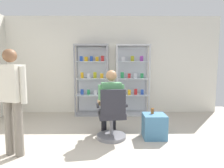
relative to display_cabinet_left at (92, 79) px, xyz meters
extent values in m
plane|color=#B2A899|center=(0.55, -2.76, -0.97)|extent=(7.20, 7.20, 0.00)
cube|color=silver|center=(0.55, 0.24, 0.38)|extent=(6.00, 0.10, 2.70)
cylinder|color=gray|center=(-0.43, -0.26, -0.02)|extent=(0.05, 0.05, 1.90)
cylinder|color=gray|center=(0.42, -0.26, -0.02)|extent=(0.05, 0.05, 1.90)
cylinder|color=gray|center=(-0.43, 0.14, -0.02)|extent=(0.05, 0.05, 1.90)
cylinder|color=gray|center=(0.42, 0.14, -0.02)|extent=(0.05, 0.05, 1.90)
cube|color=gray|center=(0.00, -0.06, 0.91)|extent=(0.90, 0.45, 0.04)
cube|color=gray|center=(0.00, -0.06, -0.95)|extent=(0.90, 0.45, 0.04)
cube|color=silver|center=(0.00, 0.15, -0.02)|extent=(0.84, 0.02, 1.80)
cube|color=silver|center=(0.00, -0.06, -0.42)|extent=(0.82, 0.39, 0.02)
cube|color=#264CB2|center=(-0.27, -0.04, -0.34)|extent=(0.08, 0.05, 0.14)
cube|color=#268C4C|center=(-0.09, -0.05, -0.34)|extent=(0.08, 0.04, 0.13)
cube|color=silver|center=(0.10, -0.09, -0.35)|extent=(0.07, 0.03, 0.12)
cube|color=#268C4C|center=(0.27, -0.03, -0.33)|extent=(0.09, 0.05, 0.15)
cube|color=silver|center=(0.00, -0.06, 0.03)|extent=(0.82, 0.39, 0.02)
cube|color=gold|center=(-0.27, -0.02, 0.12)|extent=(0.08, 0.05, 0.15)
cube|color=silver|center=(-0.08, -0.06, 0.10)|extent=(0.08, 0.05, 0.12)
cube|color=#999919|center=(0.09, -0.07, 0.12)|extent=(0.09, 0.05, 0.16)
cube|color=gold|center=(0.27, -0.09, 0.11)|extent=(0.09, 0.05, 0.13)
cube|color=silver|center=(0.00, -0.06, 0.48)|extent=(0.82, 0.39, 0.02)
cube|color=#264CB2|center=(-0.28, -0.03, 0.56)|extent=(0.08, 0.04, 0.14)
cube|color=gold|center=(-0.15, -0.06, 0.55)|extent=(0.09, 0.05, 0.12)
cube|color=#264CB2|center=(-0.01, -0.05, 0.56)|extent=(0.07, 0.04, 0.14)
cube|color=gold|center=(0.14, -0.03, 0.55)|extent=(0.08, 0.04, 0.12)
cube|color=red|center=(0.29, -0.05, 0.57)|extent=(0.08, 0.05, 0.15)
cylinder|color=#B7B7BC|center=(0.67, -0.26, -0.02)|extent=(0.05, 0.05, 1.90)
cylinder|color=#B7B7BC|center=(1.52, -0.26, -0.02)|extent=(0.05, 0.05, 1.90)
cylinder|color=#B7B7BC|center=(0.67, 0.14, -0.02)|extent=(0.05, 0.05, 1.90)
cylinder|color=#B7B7BC|center=(1.52, 0.14, -0.02)|extent=(0.05, 0.05, 1.90)
cube|color=#B7B7BC|center=(1.10, -0.06, 0.91)|extent=(0.90, 0.45, 0.04)
cube|color=#B7B7BC|center=(1.10, -0.06, -0.95)|extent=(0.90, 0.45, 0.04)
cube|color=silver|center=(1.10, 0.15, -0.02)|extent=(0.84, 0.02, 1.80)
cube|color=silver|center=(1.10, -0.06, -0.42)|extent=(0.82, 0.39, 0.02)
cube|color=#999919|center=(0.83, -0.10, -0.34)|extent=(0.08, 0.05, 0.14)
cube|color=gold|center=(1.02, -0.10, -0.34)|extent=(0.08, 0.05, 0.13)
cube|color=red|center=(1.19, -0.08, -0.33)|extent=(0.09, 0.04, 0.15)
cube|color=#264CB2|center=(1.37, -0.08, -0.34)|extent=(0.08, 0.05, 0.14)
cube|color=silver|center=(1.10, -0.06, 0.03)|extent=(0.82, 0.39, 0.02)
cube|color=#268C4C|center=(0.82, -0.08, 0.12)|extent=(0.09, 0.05, 0.16)
cube|color=red|center=(1.01, -0.05, 0.10)|extent=(0.08, 0.05, 0.12)
cube|color=silver|center=(1.18, -0.01, 0.10)|extent=(0.09, 0.06, 0.13)
cube|color=#268C4C|center=(1.37, -0.02, 0.10)|extent=(0.08, 0.04, 0.13)
cube|color=silver|center=(1.10, -0.06, 0.48)|extent=(0.82, 0.39, 0.02)
cube|color=silver|center=(0.85, -0.02, 0.55)|extent=(0.09, 0.05, 0.12)
cube|color=#999919|center=(1.09, -0.09, 0.56)|extent=(0.09, 0.03, 0.14)
cube|color=purple|center=(1.34, -0.08, 0.56)|extent=(0.09, 0.04, 0.14)
cylinder|color=slate|center=(0.52, -1.73, -0.94)|extent=(0.56, 0.56, 0.06)
cylinder|color=slate|center=(0.52, -1.73, -0.73)|extent=(0.07, 0.07, 0.41)
cube|color=#26262D|center=(0.52, -1.73, -0.51)|extent=(0.54, 0.54, 0.10)
cube|color=#26262D|center=(0.55, -1.94, -0.23)|extent=(0.45, 0.14, 0.45)
cube|color=#26262D|center=(0.78, -1.69, -0.33)|extent=(0.08, 0.30, 0.04)
cube|color=#26262D|center=(0.26, -1.76, -0.33)|extent=(0.08, 0.30, 0.04)
cylinder|color=black|center=(0.59, -1.52, -0.41)|extent=(0.19, 0.42, 0.14)
cylinder|color=black|center=(0.56, -1.32, -0.69)|extent=(0.11, 0.11, 0.56)
cylinder|color=black|center=(0.39, -1.54, -0.41)|extent=(0.19, 0.42, 0.14)
cylinder|color=black|center=(0.37, -1.35, -0.69)|extent=(0.11, 0.11, 0.56)
cube|color=#4C8C59|center=(0.52, -1.73, -0.16)|extent=(0.39, 0.27, 0.50)
sphere|color=#99704C|center=(0.52, -1.73, 0.22)|extent=(0.20, 0.20, 0.20)
cylinder|color=#4C8C59|center=(0.72, -1.70, -0.09)|extent=(0.09, 0.09, 0.28)
cylinder|color=#99704C|center=(0.69, -1.52, -0.31)|extent=(0.12, 0.31, 0.08)
cylinder|color=#4C8C59|center=(0.32, -1.76, -0.09)|extent=(0.09, 0.09, 0.28)
cylinder|color=#99704C|center=(0.30, -1.58, -0.31)|extent=(0.12, 0.31, 0.08)
cube|color=teal|center=(1.34, -1.72, -0.74)|extent=(0.42, 0.40, 0.46)
cylinder|color=brown|center=(1.31, -1.67, -0.46)|extent=(0.06, 0.06, 0.10)
cylinder|color=slate|center=(-0.89, -2.41, -0.54)|extent=(0.13, 0.13, 0.85)
cylinder|color=beige|center=(-0.77, -2.45, 0.13)|extent=(0.09, 0.09, 0.55)
cylinder|color=slate|center=(-1.07, -2.35, -0.54)|extent=(0.13, 0.13, 0.85)
cylinder|color=beige|center=(-1.19, -2.32, 0.13)|extent=(0.09, 0.09, 0.55)
cube|color=beige|center=(-0.98, -2.38, 0.16)|extent=(0.41, 0.32, 0.55)
sphere|color=brown|center=(-0.98, -2.38, 0.56)|extent=(0.20, 0.20, 0.20)
camera|label=1|loc=(0.50, -5.23, 0.46)|focal=30.69mm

